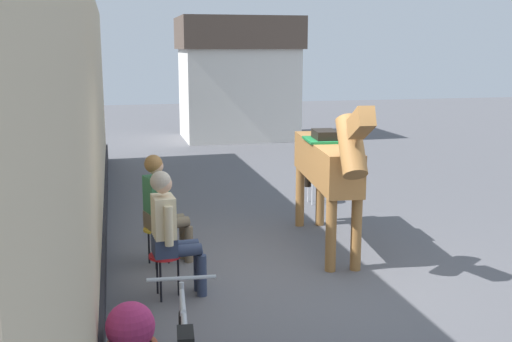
{
  "coord_description": "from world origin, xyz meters",
  "views": [
    {
      "loc": [
        -2.2,
        -6.54,
        2.65
      ],
      "look_at": [
        -0.4,
        1.2,
        1.05
      ],
      "focal_mm": 43.26,
      "sensor_mm": 36.0,
      "label": 1
    }
  ],
  "objects_px": {
    "flower_planter_near": "(131,338)",
    "satchel_bag": "(166,230)",
    "seated_visitor_near": "(170,227)",
    "spare_stool_white": "(314,181)",
    "seated_visitor_far": "(161,204)",
    "saddled_horse_center": "(328,163)"
  },
  "relations": [
    {
      "from": "flower_planter_near",
      "to": "spare_stool_white",
      "type": "distance_m",
      "value": 6.07
    },
    {
      "from": "spare_stool_white",
      "to": "satchel_bag",
      "type": "xyz_separation_m",
      "value": [
        -2.66,
        -1.35,
        -0.3
      ]
    },
    {
      "from": "seated_visitor_far",
      "to": "flower_planter_near",
      "type": "relative_size",
      "value": 2.17
    },
    {
      "from": "flower_planter_near",
      "to": "satchel_bag",
      "type": "distance_m",
      "value": 3.82
    },
    {
      "from": "saddled_horse_center",
      "to": "spare_stool_white",
      "type": "xyz_separation_m",
      "value": [
        0.6,
        2.36,
        -0.76
      ]
    },
    {
      "from": "seated_visitor_near",
      "to": "saddled_horse_center",
      "type": "relative_size",
      "value": 0.46
    },
    {
      "from": "seated_visitor_far",
      "to": "seated_visitor_near",
      "type": "bearing_deg",
      "value": -89.47
    },
    {
      "from": "saddled_horse_center",
      "to": "flower_planter_near",
      "type": "distance_m",
      "value": 3.92
    },
    {
      "from": "seated_visitor_far",
      "to": "satchel_bag",
      "type": "distance_m",
      "value": 1.34
    },
    {
      "from": "satchel_bag",
      "to": "spare_stool_white",
      "type": "bearing_deg",
      "value": -74.8
    },
    {
      "from": "flower_planter_near",
      "to": "saddled_horse_center",
      "type": "bearing_deg",
      "value": 46.14
    },
    {
      "from": "spare_stool_white",
      "to": "satchel_bag",
      "type": "height_order",
      "value": "spare_stool_white"
    },
    {
      "from": "flower_planter_near",
      "to": "satchel_bag",
      "type": "xyz_separation_m",
      "value": [
        0.6,
        3.77,
        -0.23
      ]
    },
    {
      "from": "seated_visitor_far",
      "to": "saddled_horse_center",
      "type": "xyz_separation_m",
      "value": [
        2.19,
        0.14,
        0.38
      ]
    },
    {
      "from": "saddled_horse_center",
      "to": "flower_planter_near",
      "type": "bearing_deg",
      "value": -133.86
    },
    {
      "from": "seated_visitor_near",
      "to": "spare_stool_white",
      "type": "bearing_deg",
      "value": 51.73
    },
    {
      "from": "seated_visitor_near",
      "to": "saddled_horse_center",
      "type": "bearing_deg",
      "value": 28.22
    },
    {
      "from": "seated_visitor_near",
      "to": "saddled_horse_center",
      "type": "distance_m",
      "value": 2.5
    },
    {
      "from": "seated_visitor_far",
      "to": "saddled_horse_center",
      "type": "height_order",
      "value": "saddled_horse_center"
    },
    {
      "from": "seated_visitor_near",
      "to": "spare_stool_white",
      "type": "xyz_separation_m",
      "value": [
        2.78,
        3.53,
        -0.38
      ]
    },
    {
      "from": "spare_stool_white",
      "to": "satchel_bag",
      "type": "distance_m",
      "value": 3.0
    },
    {
      "from": "flower_planter_near",
      "to": "satchel_bag",
      "type": "height_order",
      "value": "flower_planter_near"
    }
  ]
}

